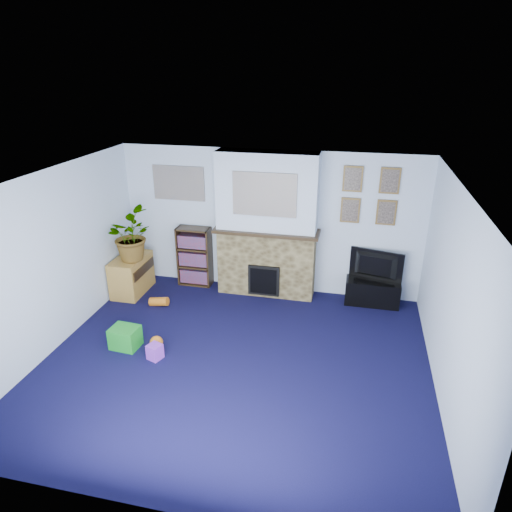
% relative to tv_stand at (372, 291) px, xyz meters
% --- Properties ---
extents(floor, '(5.00, 4.50, 0.01)m').
position_rel_tv_stand_xyz_m(floor, '(-1.76, -2.03, -0.23)').
color(floor, black).
rests_on(floor, ground).
extents(ceiling, '(5.00, 4.50, 0.01)m').
position_rel_tv_stand_xyz_m(ceiling, '(-1.76, -2.03, 2.17)').
color(ceiling, white).
rests_on(ceiling, wall_back).
extents(wall_back, '(5.00, 0.04, 2.40)m').
position_rel_tv_stand_xyz_m(wall_back, '(-1.76, 0.22, 0.97)').
color(wall_back, silver).
rests_on(wall_back, ground).
extents(wall_front, '(5.00, 0.04, 2.40)m').
position_rel_tv_stand_xyz_m(wall_front, '(-1.76, -4.28, 0.97)').
color(wall_front, silver).
rests_on(wall_front, ground).
extents(wall_left, '(0.04, 4.50, 2.40)m').
position_rel_tv_stand_xyz_m(wall_left, '(-4.26, -2.03, 0.97)').
color(wall_left, silver).
rests_on(wall_left, ground).
extents(wall_right, '(0.04, 4.50, 2.40)m').
position_rel_tv_stand_xyz_m(wall_right, '(0.74, -2.03, 0.97)').
color(wall_right, silver).
rests_on(wall_right, ground).
extents(chimney_breast, '(1.72, 0.50, 2.40)m').
position_rel_tv_stand_xyz_m(chimney_breast, '(-1.76, 0.02, 0.96)').
color(chimney_breast, brown).
rests_on(chimney_breast, ground).
extents(collage_main, '(1.00, 0.03, 0.68)m').
position_rel_tv_stand_xyz_m(collage_main, '(-1.76, -0.19, 1.55)').
color(collage_main, gray).
rests_on(collage_main, chimney_breast).
extents(collage_left, '(0.90, 0.03, 0.58)m').
position_rel_tv_stand_xyz_m(collage_left, '(-3.31, 0.21, 1.55)').
color(collage_left, gray).
rests_on(collage_left, wall_back).
extents(portrait_tl, '(0.30, 0.03, 0.40)m').
position_rel_tv_stand_xyz_m(portrait_tl, '(-0.46, 0.20, 1.77)').
color(portrait_tl, brown).
rests_on(portrait_tl, wall_back).
extents(portrait_tr, '(0.30, 0.03, 0.40)m').
position_rel_tv_stand_xyz_m(portrait_tr, '(0.09, 0.20, 1.77)').
color(portrait_tr, brown).
rests_on(portrait_tr, wall_back).
extents(portrait_bl, '(0.30, 0.03, 0.40)m').
position_rel_tv_stand_xyz_m(portrait_bl, '(-0.46, 0.20, 1.27)').
color(portrait_bl, brown).
rests_on(portrait_bl, wall_back).
extents(portrait_br, '(0.30, 0.03, 0.40)m').
position_rel_tv_stand_xyz_m(portrait_br, '(0.09, 0.20, 1.27)').
color(portrait_br, brown).
rests_on(portrait_br, wall_back).
extents(tv_stand, '(0.86, 0.36, 0.41)m').
position_rel_tv_stand_xyz_m(tv_stand, '(0.00, 0.00, 0.00)').
color(tv_stand, black).
rests_on(tv_stand, ground).
extents(television, '(0.85, 0.31, 0.49)m').
position_rel_tv_stand_xyz_m(television, '(0.00, 0.02, 0.43)').
color(television, black).
rests_on(television, tv_stand).
extents(bookshelf, '(0.58, 0.28, 1.05)m').
position_rel_tv_stand_xyz_m(bookshelf, '(-3.05, 0.08, 0.28)').
color(bookshelf, black).
rests_on(bookshelf, ground).
extents(sideboard, '(0.45, 0.81, 0.63)m').
position_rel_tv_stand_xyz_m(sideboard, '(-4.00, -0.46, 0.12)').
color(sideboard, '#AC8137').
rests_on(sideboard, ground).
extents(potted_plant, '(0.98, 1.00, 0.84)m').
position_rel_tv_stand_xyz_m(potted_plant, '(-3.95, -0.51, 0.83)').
color(potted_plant, '#26661E').
rests_on(potted_plant, sideboard).
extents(mantel_clock, '(0.11, 0.07, 0.15)m').
position_rel_tv_stand_xyz_m(mantel_clock, '(-1.75, -0.03, 1.00)').
color(mantel_clock, gold).
rests_on(mantel_clock, chimney_breast).
extents(mantel_candle, '(0.05, 0.05, 0.16)m').
position_rel_tv_stand_xyz_m(mantel_candle, '(-1.48, -0.03, 1.01)').
color(mantel_candle, '#B2BFC6').
rests_on(mantel_candle, chimney_breast).
extents(mantel_teddy, '(0.14, 0.14, 0.14)m').
position_rel_tv_stand_xyz_m(mantel_teddy, '(-2.24, -0.03, 0.99)').
color(mantel_teddy, gray).
rests_on(mantel_teddy, chimney_breast).
extents(mantel_can, '(0.07, 0.07, 0.13)m').
position_rel_tv_stand_xyz_m(mantel_can, '(-1.08, -0.03, 0.99)').
color(mantel_can, purple).
rests_on(mantel_can, chimney_breast).
extents(green_crate, '(0.40, 0.33, 0.30)m').
position_rel_tv_stand_xyz_m(green_crate, '(-3.33, -2.02, -0.08)').
color(green_crate, '#198C26').
rests_on(green_crate, ground).
extents(toy_ball, '(0.18, 0.18, 0.18)m').
position_rel_tv_stand_xyz_m(toy_ball, '(-2.90, -1.97, -0.14)').
color(toy_ball, orange).
rests_on(toy_ball, ground).
extents(toy_block, '(0.22, 0.22, 0.21)m').
position_rel_tv_stand_xyz_m(toy_block, '(-2.82, -2.19, -0.12)').
color(toy_block, purple).
rests_on(toy_block, ground).
extents(toy_tube, '(0.32, 0.14, 0.18)m').
position_rel_tv_stand_xyz_m(toy_tube, '(-3.36, -0.83, -0.15)').
color(toy_tube, orange).
rests_on(toy_tube, ground).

